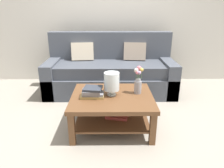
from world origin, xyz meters
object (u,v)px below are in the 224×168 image
at_px(flower_pitcher, 138,82).
at_px(couch, 110,72).
at_px(glass_hurricane_vase, 112,82).
at_px(book_stack_main, 92,92).
at_px(coffee_table, 112,104).

bearing_deg(flower_pitcher, couch, 106.69).
xyz_separation_m(couch, glass_hurricane_vase, (0.02, -1.24, 0.25)).
bearing_deg(couch, glass_hurricane_vase, -89.16).
height_order(book_stack_main, glass_hurricane_vase, glass_hurricane_vase).
distance_m(coffee_table, glass_hurricane_vase, 0.30).
height_order(coffee_table, book_stack_main, book_stack_main).
distance_m(glass_hurricane_vase, flower_pitcher, 0.34).
distance_m(book_stack_main, glass_hurricane_vase, 0.27).
relative_size(couch, glass_hurricane_vase, 7.70).
bearing_deg(book_stack_main, flower_pitcher, 12.03).
distance_m(couch, book_stack_main, 1.33).
distance_m(couch, flower_pitcher, 1.25).
xyz_separation_m(couch, flower_pitcher, (0.35, -1.18, 0.23)).
xyz_separation_m(coffee_table, book_stack_main, (-0.25, -0.04, 0.18)).
bearing_deg(coffee_table, book_stack_main, -170.31).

